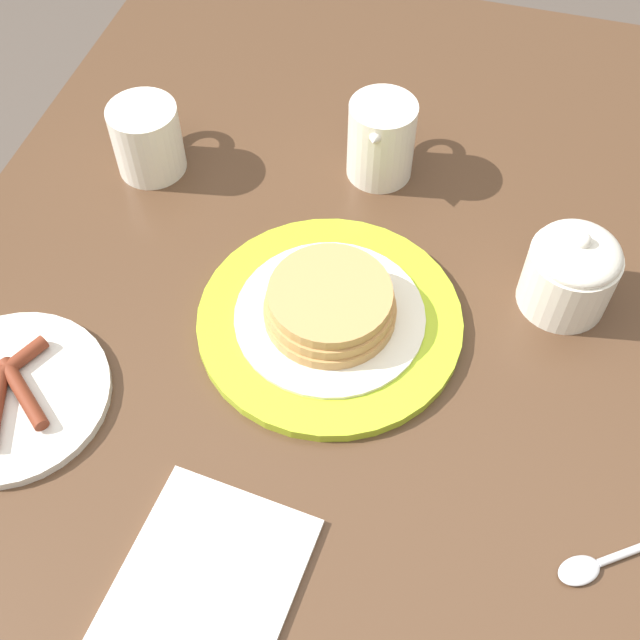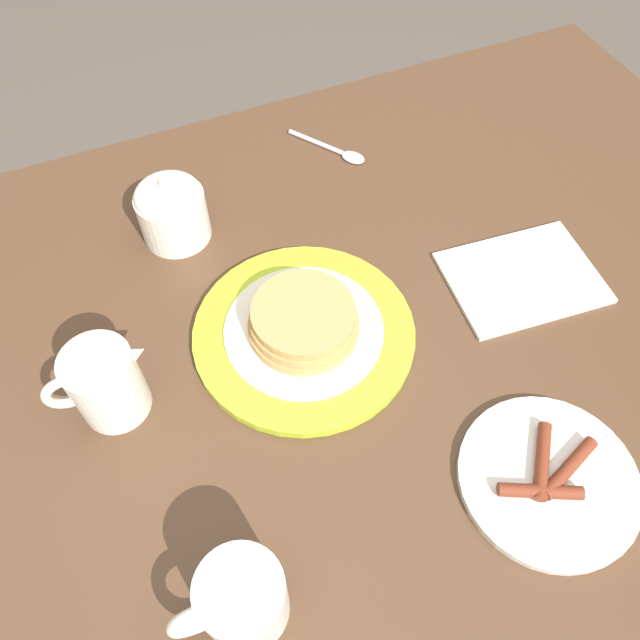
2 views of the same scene
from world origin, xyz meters
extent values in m
plane|color=#51473F|center=(0.00, 0.00, 0.00)|extent=(8.00, 8.00, 0.00)
cube|color=#4C3321|center=(0.00, 0.00, 0.74)|extent=(1.31, 0.86, 0.03)
cube|color=#4C3321|center=(-0.60, -0.37, 0.36)|extent=(0.07, 0.07, 0.72)
cylinder|color=#AAC628|center=(0.06, 0.01, 0.76)|extent=(0.26, 0.26, 0.01)
cylinder|color=white|center=(0.06, 0.01, 0.76)|extent=(0.19, 0.19, 0.00)
cylinder|color=tan|center=(0.06, 0.01, 0.77)|extent=(0.13, 0.13, 0.01)
cylinder|color=tan|center=(0.06, 0.01, 0.79)|extent=(0.13, 0.13, 0.01)
cylinder|color=tan|center=(0.06, 0.01, 0.80)|extent=(0.12, 0.12, 0.01)
cylinder|color=silver|center=(-0.11, 0.27, 0.76)|extent=(0.19, 0.19, 0.01)
cylinder|color=maroon|center=(-0.13, 0.27, 0.77)|extent=(0.08, 0.04, 0.01)
cylinder|color=maroon|center=(-0.09, 0.28, 0.77)|extent=(0.08, 0.05, 0.01)
cylinder|color=maroon|center=(-0.11, 0.25, 0.77)|extent=(0.06, 0.07, 0.01)
cylinder|color=silver|center=(0.22, 0.26, 0.79)|extent=(0.08, 0.08, 0.08)
torus|color=silver|center=(0.26, 0.26, 0.79)|extent=(0.06, 0.01, 0.06)
cylinder|color=brown|center=(0.22, 0.26, 0.83)|extent=(0.07, 0.07, 0.00)
cylinder|color=silver|center=(0.28, 0.01, 0.80)|extent=(0.08, 0.08, 0.09)
cone|color=silver|center=(0.25, 0.01, 0.83)|extent=(0.04, 0.03, 0.04)
torus|color=silver|center=(0.32, 0.01, 0.81)|extent=(0.05, 0.01, 0.05)
cylinder|color=silver|center=(0.15, -0.21, 0.79)|extent=(0.09, 0.09, 0.07)
ellipsoid|color=silver|center=(0.15, -0.21, 0.82)|extent=(0.09, 0.09, 0.03)
sphere|color=silver|center=(0.15, -0.21, 0.84)|extent=(0.02, 0.02, 0.02)
cube|color=silver|center=(-0.23, 0.03, 0.75)|extent=(0.20, 0.16, 0.01)
cylinder|color=silver|center=(-0.09, -0.31, 0.75)|extent=(0.06, 0.08, 0.01)
ellipsoid|color=silver|center=(-0.13, -0.26, 0.75)|extent=(0.04, 0.04, 0.01)
camera|label=1|loc=(-0.40, -0.11, 1.41)|focal=45.00mm
camera|label=2|loc=(0.20, 0.39, 1.38)|focal=35.00mm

